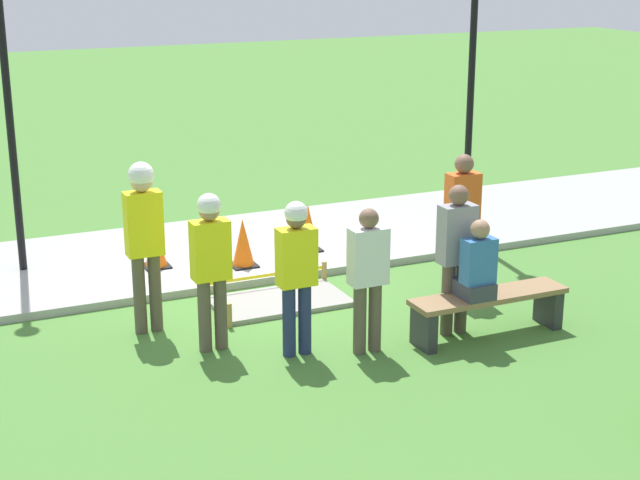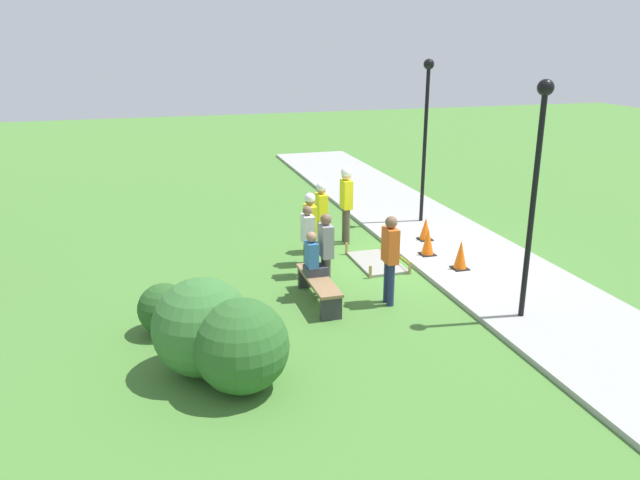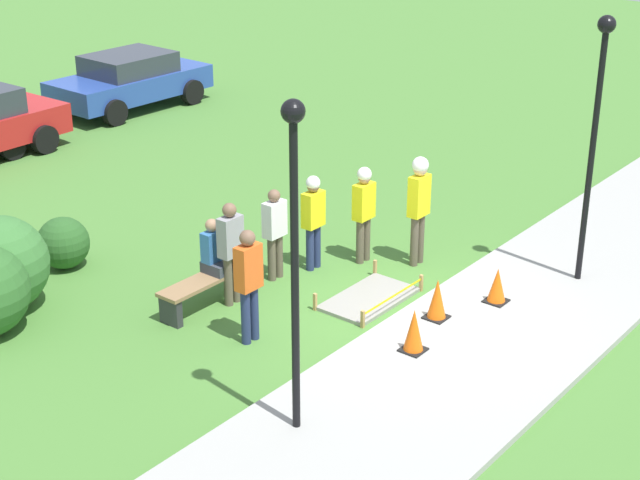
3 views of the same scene
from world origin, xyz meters
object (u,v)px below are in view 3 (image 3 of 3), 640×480
(person_seated_on_bench, at_px, (214,251))
(worker_trainee, at_px, (419,199))
(worker_assistant, at_px, (313,215))
(lamppost_near, at_px, (596,115))
(parked_car_blue, at_px, (130,80))
(traffic_cone_sidewalk_edge, at_px, (497,285))
(worker_supervisor, at_px, (364,206))
(bystander_in_gray_shirt, at_px, (275,229))
(traffic_cone_far_patch, at_px, (437,299))
(bystander_in_white_shirt, at_px, (231,247))
(lamppost_far, at_px, (294,225))
(bystander_in_orange_shirt, at_px, (249,279))
(park_bench, at_px, (208,285))
(traffic_cone_near_patch, at_px, (414,331))

(person_seated_on_bench, xyz_separation_m, worker_trainee, (3.18, -1.75, 0.34))
(worker_assistant, height_order, lamppost_near, lamppost_near)
(parked_car_blue, bearing_deg, traffic_cone_sidewalk_edge, -105.98)
(worker_supervisor, distance_m, bystander_in_gray_shirt, 1.66)
(traffic_cone_far_patch, relative_size, person_seated_on_bench, 0.73)
(worker_assistant, relative_size, bystander_in_white_shirt, 0.99)
(traffic_cone_far_patch, xyz_separation_m, lamppost_near, (2.67, -1.08, 2.48))
(bystander_in_gray_shirt, bearing_deg, traffic_cone_sidewalk_edge, -68.36)
(lamppost_far, bearing_deg, traffic_cone_sidewalk_edge, -3.20)
(lamppost_near, bearing_deg, worker_supervisor, 114.26)
(person_seated_on_bench, distance_m, worker_supervisor, 2.85)
(traffic_cone_far_patch, bearing_deg, lamppost_near, -21.98)
(traffic_cone_sidewalk_edge, height_order, lamppost_far, lamppost_far)
(worker_trainee, height_order, bystander_in_orange_shirt, worker_trainee)
(traffic_cone_sidewalk_edge, relative_size, parked_car_blue, 0.13)
(worker_trainee, relative_size, lamppost_far, 0.46)
(traffic_cone_far_patch, distance_m, park_bench, 3.60)
(bystander_in_gray_shirt, xyz_separation_m, lamppost_far, (-3.25, -3.18, 1.94))
(traffic_cone_sidewalk_edge, bearing_deg, lamppost_near, -21.49)
(worker_assistant, xyz_separation_m, parked_car_blue, (4.88, 10.21, -0.22))
(worker_trainee, relative_size, lamppost_near, 0.45)
(bystander_in_orange_shirt, bearing_deg, worker_supervisor, 6.61)
(traffic_cone_near_patch, xyz_separation_m, worker_trainee, (2.73, 1.74, 0.77))
(worker_supervisor, xyz_separation_m, bystander_in_white_shirt, (-2.60, 0.67, -0.06))
(traffic_cone_near_patch, relative_size, bystander_in_orange_shirt, 0.37)
(park_bench, bearing_deg, bystander_in_white_shirt, -38.53)
(park_bench, distance_m, lamppost_far, 4.55)
(person_seated_on_bench, bearing_deg, traffic_cone_near_patch, -82.61)
(traffic_cone_near_patch, height_order, bystander_in_white_shirt, bystander_in_white_shirt)
(person_seated_on_bench, distance_m, bystander_in_orange_shirt, 1.51)
(traffic_cone_sidewalk_edge, xyz_separation_m, bystander_in_orange_shirt, (-3.23, 2.31, 0.63))
(worker_assistant, distance_m, parked_car_blue, 11.32)
(traffic_cone_far_patch, height_order, traffic_cone_sidewalk_edge, traffic_cone_far_patch)
(park_bench, height_order, parked_car_blue, parked_car_blue)
(bystander_in_white_shirt, bearing_deg, parked_car_blue, 56.20)
(worker_supervisor, height_order, parked_car_blue, worker_supervisor)
(worker_assistant, height_order, parked_car_blue, worker_assistant)
(bystander_in_orange_shirt, relative_size, lamppost_near, 0.41)
(bystander_in_gray_shirt, bearing_deg, bystander_in_orange_shirt, -148.83)
(traffic_cone_far_patch, relative_size, worker_trainee, 0.33)
(person_seated_on_bench, bearing_deg, worker_supervisor, -19.65)
(bystander_in_white_shirt, distance_m, lamppost_far, 4.20)
(person_seated_on_bench, xyz_separation_m, parked_car_blue, (6.80, 9.74, -0.08))
(traffic_cone_near_patch, relative_size, traffic_cone_far_patch, 1.01)
(worker_assistant, distance_m, lamppost_near, 4.84)
(bystander_in_gray_shirt, xyz_separation_m, parked_car_blue, (5.59, 9.96, -0.12))
(worker_supervisor, bearing_deg, park_bench, 162.61)
(bystander_in_orange_shirt, xyz_separation_m, bystander_in_white_shirt, (0.74, 1.06, -0.04))
(person_seated_on_bench, height_order, bystander_in_orange_shirt, bystander_in_orange_shirt)
(traffic_cone_sidewalk_edge, bearing_deg, worker_assistant, 101.61)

